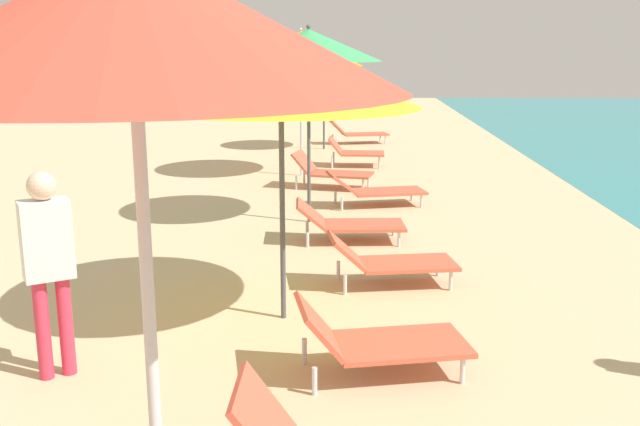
{
  "coord_description": "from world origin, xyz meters",
  "views": [
    {
      "loc": [
        0.06,
        4.75,
        2.53
      ],
      "look_at": [
        -0.23,
        11.38,
        0.97
      ],
      "focal_mm": 40.21,
      "sensor_mm": 36.0,
      "label": 1
    }
  ],
  "objects_px": {
    "umbrella_fifth": "(308,45)",
    "lounger_sixth_inland": "(330,171)",
    "lounger_farthest_shoreside": "(357,132)",
    "lounger_fourth_inland": "(377,339)",
    "umbrella_third": "(132,21)",
    "lounger_fifth_inland": "(348,222)",
    "lounger_fourth_shoreside": "(389,260)",
    "person_walking_mid": "(48,255)",
    "lounger_fifth_shoreside": "(375,189)",
    "umbrella_farthest": "(324,57)",
    "lounger_sixth_shoreside": "(354,151)",
    "umbrella_fourth": "(281,81)",
    "umbrella_sixth": "(301,44)"
  },
  "relations": [
    {
      "from": "umbrella_fifth",
      "to": "lounger_sixth_inland",
      "type": "height_order",
      "value": "umbrella_fifth"
    },
    {
      "from": "lounger_sixth_inland",
      "to": "lounger_farthest_shoreside",
      "type": "relative_size",
      "value": 0.93
    },
    {
      "from": "lounger_fourth_inland",
      "to": "umbrella_fifth",
      "type": "height_order",
      "value": "umbrella_fifth"
    },
    {
      "from": "umbrella_third",
      "to": "lounger_fifth_inland",
      "type": "xyz_separation_m",
      "value": [
        0.73,
        6.57,
        -2.35
      ]
    },
    {
      "from": "lounger_fourth_shoreside",
      "to": "person_walking_mid",
      "type": "height_order",
      "value": "person_walking_mid"
    },
    {
      "from": "lounger_fifth_shoreside",
      "to": "person_walking_mid",
      "type": "xyz_separation_m",
      "value": [
        -2.66,
        -6.18,
        0.71
      ]
    },
    {
      "from": "umbrella_farthest",
      "to": "lounger_fourth_inland",
      "type": "bearing_deg",
      "value": -85.91
    },
    {
      "from": "lounger_sixth_shoreside",
      "to": "person_walking_mid",
      "type": "xyz_separation_m",
      "value": [
        -2.35,
        -10.02,
        0.66
      ]
    },
    {
      "from": "umbrella_fourth",
      "to": "lounger_farthest_shoreside",
      "type": "xyz_separation_m",
      "value": [
        0.78,
        12.3,
        -1.92
      ]
    },
    {
      "from": "lounger_fifth_inland",
      "to": "person_walking_mid",
      "type": "relative_size",
      "value": 0.9
    },
    {
      "from": "lounger_fifth_shoreside",
      "to": "umbrella_fourth",
      "type": "bearing_deg",
      "value": -114.64
    },
    {
      "from": "lounger_fifth_inland",
      "to": "lounger_farthest_shoreside",
      "type": "bearing_deg",
      "value": 84.82
    },
    {
      "from": "person_walking_mid",
      "to": "lounger_fifth_inland",
      "type": "bearing_deg",
      "value": 119.15
    },
    {
      "from": "lounger_fourth_inland",
      "to": "lounger_sixth_shoreside",
      "type": "height_order",
      "value": "lounger_fourth_inland"
    },
    {
      "from": "umbrella_fifth",
      "to": "lounger_farthest_shoreside",
      "type": "bearing_deg",
      "value": 84.93
    },
    {
      "from": "lounger_fourth_inland",
      "to": "umbrella_fifth",
      "type": "xyz_separation_m",
      "value": [
        -0.82,
        4.94,
        2.23
      ]
    },
    {
      "from": "lounger_fifth_inland",
      "to": "umbrella_fifth",
      "type": "bearing_deg",
      "value": 114.6
    },
    {
      "from": "umbrella_fifth",
      "to": "lounger_sixth_inland",
      "type": "bearing_deg",
      "value": 84.64
    },
    {
      "from": "lounger_fourth_shoreside",
      "to": "umbrella_sixth",
      "type": "relative_size",
      "value": 0.5
    },
    {
      "from": "lounger_fifth_shoreside",
      "to": "umbrella_farthest",
      "type": "bearing_deg",
      "value": 86.41
    },
    {
      "from": "umbrella_third",
      "to": "lounger_farthest_shoreside",
      "type": "relative_size",
      "value": 1.81
    },
    {
      "from": "lounger_farthest_shoreside",
      "to": "person_walking_mid",
      "type": "relative_size",
      "value": 0.99
    },
    {
      "from": "lounger_sixth_shoreside",
      "to": "lounger_farthest_shoreside",
      "type": "height_order",
      "value": "lounger_farthest_shoreside"
    },
    {
      "from": "lounger_fifth_shoreside",
      "to": "lounger_sixth_shoreside",
      "type": "distance_m",
      "value": 3.85
    },
    {
      "from": "lounger_farthest_shoreside",
      "to": "lounger_fifth_shoreside",
      "type": "bearing_deg",
      "value": -101.78
    },
    {
      "from": "lounger_fifth_shoreside",
      "to": "person_walking_mid",
      "type": "distance_m",
      "value": 6.76
    },
    {
      "from": "lounger_fourth_inland",
      "to": "person_walking_mid",
      "type": "height_order",
      "value": "person_walking_mid"
    },
    {
      "from": "umbrella_fifth",
      "to": "lounger_fifth_inland",
      "type": "bearing_deg",
      "value": -61.29
    },
    {
      "from": "umbrella_farthest",
      "to": "person_walking_mid",
      "type": "height_order",
      "value": "umbrella_farthest"
    },
    {
      "from": "umbrella_third",
      "to": "umbrella_fifth",
      "type": "bearing_deg",
      "value": 88.8
    },
    {
      "from": "umbrella_fourth",
      "to": "lounger_fifth_shoreside",
      "type": "relative_size",
      "value": 1.52
    },
    {
      "from": "umbrella_sixth",
      "to": "umbrella_farthest",
      "type": "bearing_deg",
      "value": 85.38
    },
    {
      "from": "lounger_fourth_shoreside",
      "to": "lounger_fifth_shoreside",
      "type": "height_order",
      "value": "lounger_fourth_shoreside"
    },
    {
      "from": "umbrella_farthest",
      "to": "person_walking_mid",
      "type": "bearing_deg",
      "value": -97.25
    },
    {
      "from": "lounger_fifth_shoreside",
      "to": "lounger_sixth_inland",
      "type": "relative_size",
      "value": 1.1
    },
    {
      "from": "lounger_fourth_shoreside",
      "to": "umbrella_fifth",
      "type": "distance_m",
      "value": 3.73
    },
    {
      "from": "lounger_fifth_inland",
      "to": "person_walking_mid",
      "type": "distance_m",
      "value": 4.67
    },
    {
      "from": "lounger_fifth_inland",
      "to": "umbrella_farthest",
      "type": "distance_m",
      "value": 8.8
    },
    {
      "from": "lounger_fifth_shoreside",
      "to": "lounger_sixth_inland",
      "type": "distance_m",
      "value": 1.61
    },
    {
      "from": "lounger_fourth_inland",
      "to": "umbrella_sixth",
      "type": "relative_size",
      "value": 0.5
    },
    {
      "from": "lounger_fifth_shoreside",
      "to": "lounger_farthest_shoreside",
      "type": "bearing_deg",
      "value": 78.82
    },
    {
      "from": "umbrella_fifth",
      "to": "lounger_fifth_inland",
      "type": "distance_m",
      "value": 2.55
    },
    {
      "from": "lounger_fourth_shoreside",
      "to": "lounger_fifth_inland",
      "type": "height_order",
      "value": "lounger_fourth_shoreside"
    },
    {
      "from": "lounger_farthest_shoreside",
      "to": "lounger_fourth_shoreside",
      "type": "bearing_deg",
      "value": -102.2
    },
    {
      "from": "lounger_sixth_inland",
      "to": "lounger_fifth_shoreside",
      "type": "bearing_deg",
      "value": -50.4
    },
    {
      "from": "umbrella_fifth",
      "to": "umbrella_fourth",
      "type": "bearing_deg",
      "value": -90.31
    },
    {
      "from": "umbrella_farthest",
      "to": "lounger_farthest_shoreside",
      "type": "bearing_deg",
      "value": 50.84
    },
    {
      "from": "umbrella_sixth",
      "to": "lounger_sixth_shoreside",
      "type": "distance_m",
      "value": 2.7
    },
    {
      "from": "umbrella_fourth",
      "to": "lounger_sixth_shoreside",
      "type": "height_order",
      "value": "umbrella_fourth"
    },
    {
      "from": "lounger_fifth_shoreside",
      "to": "person_walking_mid",
      "type": "height_order",
      "value": "person_walking_mid"
    }
  ]
}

